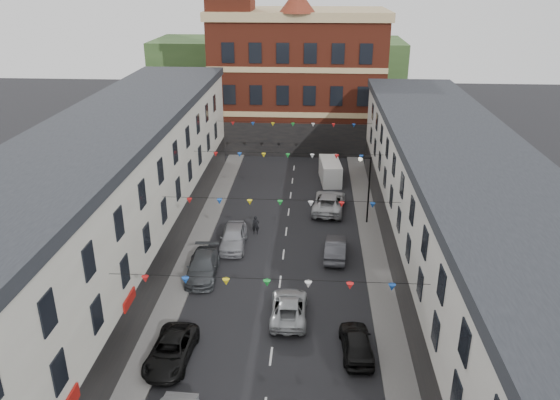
% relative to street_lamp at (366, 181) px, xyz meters
% --- Properties ---
extents(ground, '(160.00, 160.00, 0.00)m').
position_rel_street_lamp_xyz_m(ground, '(-6.55, -14.00, -3.90)').
color(ground, black).
rests_on(ground, ground).
extents(pavement_left, '(1.80, 64.00, 0.15)m').
position_rel_street_lamp_xyz_m(pavement_left, '(-13.45, -12.00, -3.83)').
color(pavement_left, '#605E5B').
rests_on(pavement_left, ground).
extents(pavement_right, '(1.80, 64.00, 0.15)m').
position_rel_street_lamp_xyz_m(pavement_right, '(0.35, -12.00, -3.83)').
color(pavement_right, '#605E5B').
rests_on(pavement_right, ground).
extents(terrace_left, '(8.40, 56.00, 10.70)m').
position_rel_street_lamp_xyz_m(terrace_left, '(-18.33, -13.00, 1.44)').
color(terrace_left, beige).
rests_on(terrace_left, ground).
extents(terrace_right, '(8.40, 56.00, 9.70)m').
position_rel_street_lamp_xyz_m(terrace_right, '(5.23, -13.00, 0.95)').
color(terrace_right, beige).
rests_on(terrace_right, ground).
extents(civic_building, '(20.60, 13.30, 18.50)m').
position_rel_street_lamp_xyz_m(civic_building, '(-6.55, 23.95, 4.23)').
color(civic_building, maroon).
rests_on(civic_building, ground).
extents(clock_tower, '(5.60, 5.60, 30.00)m').
position_rel_street_lamp_xyz_m(clock_tower, '(-14.05, 21.00, 11.03)').
color(clock_tower, maroon).
rests_on(clock_tower, ground).
extents(distant_hill, '(40.00, 14.00, 10.00)m').
position_rel_street_lamp_xyz_m(distant_hill, '(-10.55, 48.00, 1.10)').
color(distant_hill, '#2F4A22').
rests_on(distant_hill, ground).
extents(street_lamp, '(1.10, 0.36, 6.00)m').
position_rel_street_lamp_xyz_m(street_lamp, '(0.00, 0.00, 0.00)').
color(street_lamp, black).
rests_on(street_lamp, ground).
extents(car_left_c, '(2.44, 4.88, 1.33)m').
position_rel_street_lamp_xyz_m(car_left_c, '(-12.01, -18.68, -3.24)').
color(car_left_c, black).
rests_on(car_left_c, ground).
extents(car_left_d, '(2.34, 5.22, 1.49)m').
position_rel_street_lamp_xyz_m(car_left_d, '(-12.05, -9.52, -3.16)').
color(car_left_d, '#42464A').
rests_on(car_left_d, ground).
extents(car_left_e, '(2.10, 4.87, 1.64)m').
position_rel_street_lamp_xyz_m(car_left_e, '(-10.53, -4.94, -3.09)').
color(car_left_e, '#9A9BA2').
rests_on(car_left_e, ground).
extents(car_right_d, '(1.94, 4.32, 1.44)m').
position_rel_street_lamp_xyz_m(car_right_d, '(-1.78, -17.43, -3.18)').
color(car_right_d, black).
rests_on(car_right_d, ground).
extents(car_right_e, '(1.86, 4.53, 1.46)m').
position_rel_street_lamp_xyz_m(car_right_e, '(-2.61, -6.09, -3.17)').
color(car_right_e, '#45464C').
rests_on(car_right_e, ground).
extents(car_right_f, '(3.30, 6.07, 1.62)m').
position_rel_street_lamp_xyz_m(car_right_f, '(-2.95, 2.67, -3.10)').
color(car_right_f, '#BABCBF').
rests_on(car_right_f, ground).
extents(moving_car, '(2.26, 4.84, 1.34)m').
position_rel_street_lamp_xyz_m(moving_car, '(-5.74, -14.12, -3.23)').
color(moving_car, '#ADB1B4').
rests_on(moving_car, ground).
extents(white_van, '(2.33, 5.06, 2.17)m').
position_rel_street_lamp_xyz_m(white_van, '(-2.69, 10.19, -2.82)').
color(white_van, white).
rests_on(white_van, ground).
extents(pedestrian, '(0.59, 0.40, 1.57)m').
position_rel_street_lamp_xyz_m(pedestrian, '(-9.02, -2.62, -3.12)').
color(pedestrian, black).
rests_on(pedestrian, ground).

